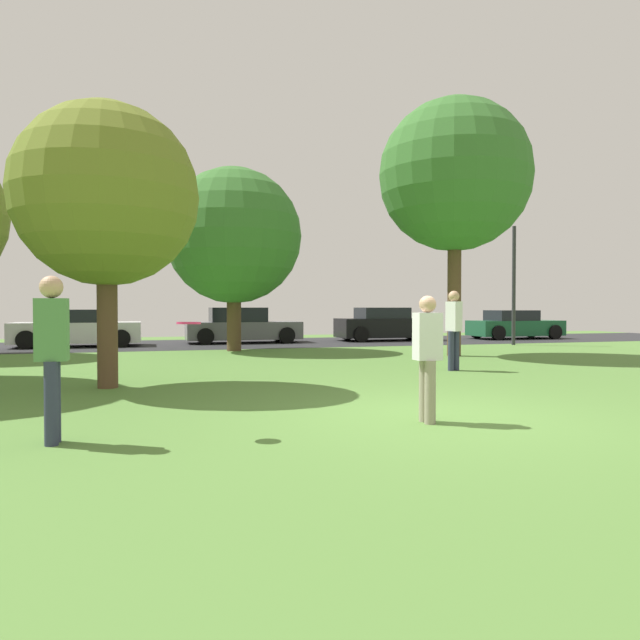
% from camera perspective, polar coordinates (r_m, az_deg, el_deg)
% --- Properties ---
extents(ground_plane, '(44.00, 44.00, 0.00)m').
position_cam_1_polar(ground_plane, '(8.03, 11.04, -9.17)').
color(ground_plane, '#547F38').
extents(road_strip, '(44.00, 6.40, 0.01)m').
position_cam_1_polar(road_strip, '(23.34, -7.39, -2.26)').
color(road_strip, '#28282B').
rests_on(road_strip, ground_plane).
extents(oak_tree_left, '(4.45, 4.45, 7.54)m').
position_cam_1_polar(oak_tree_left, '(18.08, 13.00, 13.52)').
color(oak_tree_left, brown).
rests_on(oak_tree_left, ground_plane).
extents(maple_tree_far, '(3.26, 3.26, 5.08)m').
position_cam_1_polar(maple_tree_far, '(11.31, -20.10, 11.30)').
color(maple_tree_far, brown).
rests_on(maple_tree_far, ground_plane).
extents(oak_tree_right, '(4.43, 4.43, 5.99)m').
position_cam_1_polar(oak_tree_right, '(19.53, -8.41, 8.08)').
color(oak_tree_right, brown).
rests_on(oak_tree_right, ground_plane).
extents(person_thrower, '(0.32, 0.30, 1.79)m').
position_cam_1_polar(person_thrower, '(6.82, -24.65, -2.68)').
color(person_thrower, '#2D334C').
rests_on(person_thrower, ground_plane).
extents(person_catcher, '(0.32, 0.30, 1.60)m').
position_cam_1_polar(person_catcher, '(7.46, 10.43, -3.20)').
color(person_catcher, gray).
rests_on(person_catcher, ground_plane).
extents(person_walking, '(0.30, 0.37, 1.82)m').
position_cam_1_polar(person_walking, '(13.63, 12.91, -0.56)').
color(person_walking, '#2D334C').
rests_on(person_walking, ground_plane).
extents(frisbee_disc, '(0.34, 0.34, 0.03)m').
position_cam_1_polar(frisbee_disc, '(6.71, -12.66, -0.29)').
color(frisbee_disc, '#EA2D6B').
extents(parked_car_white, '(4.40, 2.08, 1.35)m').
position_cam_1_polar(parked_car_white, '(23.02, -22.65, -0.84)').
color(parked_car_white, white).
rests_on(parked_car_white, ground_plane).
extents(parked_car_grey, '(4.53, 1.92, 1.42)m').
position_cam_1_polar(parked_car_grey, '(23.64, -7.59, -0.66)').
color(parked_car_grey, slate).
rests_on(parked_car_grey, ground_plane).
extents(parked_car_black, '(4.24, 1.96, 1.41)m').
position_cam_1_polar(parked_car_black, '(25.20, 6.43, -0.51)').
color(parked_car_black, black).
rests_on(parked_car_black, ground_plane).
extents(parked_car_green, '(4.13, 1.92, 1.29)m').
position_cam_1_polar(parked_car_green, '(27.87, 18.41, -0.51)').
color(parked_car_green, '#195633').
rests_on(parked_car_green, ground_plane).
extents(street_lamp_post, '(0.14, 0.14, 4.50)m').
position_cam_1_polar(street_lamp_post, '(23.39, 18.36, 3.20)').
color(street_lamp_post, '#2D2D33').
rests_on(street_lamp_post, ground_plane).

